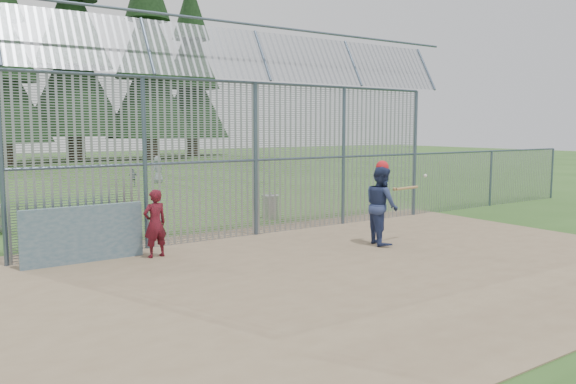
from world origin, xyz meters
TOP-DOWN VIEW (x-y plane):
  - ground at (0.00, 0.00)m, footprint 120.00×120.00m
  - dirt_infield at (0.00, -0.50)m, footprint 14.00×10.00m
  - dugout_wall at (-4.60, 2.90)m, footprint 2.50×0.12m
  - batter at (1.88, 0.73)m, footprint 0.99×1.12m
  - onlooker at (-3.18, 2.50)m, footprint 0.59×0.43m
  - bg_kid_standing at (3.20, 18.56)m, footprint 0.80×0.69m
  - bg_kid_seated at (1.51, 17.44)m, footprint 0.55×0.37m
  - batting_gear at (2.00, 0.71)m, footprint 1.81×0.39m
  - trash_can at (1.79, 5.59)m, footprint 0.56×0.56m
  - backstop_fence at (1.81, 3.43)m, footprint 20.09×0.81m
  - conifer_row at (1.93, 41.51)m, footprint 38.48×12.26m

SIDE VIEW (x-z plane):
  - ground at x=0.00m, z-range 0.00..0.00m
  - dirt_infield at x=0.00m, z-range 0.00..0.02m
  - trash_can at x=1.79m, z-range -0.03..0.79m
  - bg_kid_seated at x=1.51m, z-range 0.00..0.86m
  - dugout_wall at x=-4.60m, z-range 0.02..1.22m
  - bg_kid_standing at x=3.20m, z-range 0.00..1.38m
  - onlooker at x=-3.18m, z-range 0.02..1.51m
  - batter at x=1.88m, z-range 0.02..1.93m
  - batting_gear at x=2.00m, z-range 1.46..2.20m
  - backstop_fence at x=1.81m, z-range -0.29..5.01m
  - conifer_row at x=1.93m, z-range 0.73..20.93m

